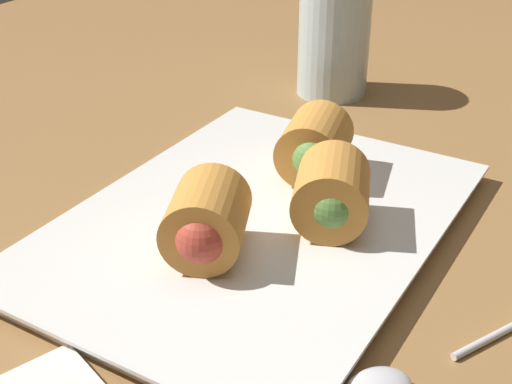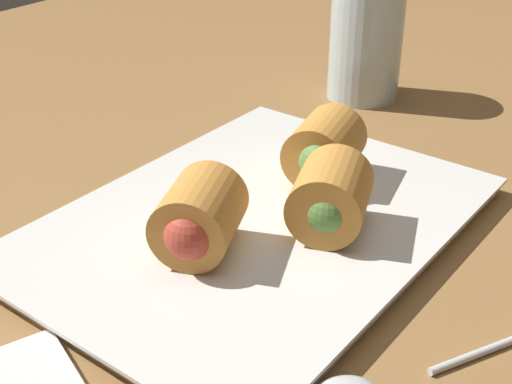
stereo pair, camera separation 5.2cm
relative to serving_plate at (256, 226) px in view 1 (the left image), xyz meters
The scene contains 7 objects.
table_surface 2.72cm from the serving_plate, 14.62° to the right, with size 180.00×140.00×2.00cm.
serving_plate is the anchor object (origin of this frame).
roll_front_left 8.84cm from the serving_plate, ahead, with size 7.59×6.74×5.41cm.
roll_front_right 7.02cm from the serving_plate, behind, with size 7.80×7.42×5.41cm.
roll_back_left 6.67cm from the serving_plate, 68.58° to the right, with size 7.71×7.29×5.41cm.
spoon 17.97cm from the serving_plate, 121.72° to the right, with size 19.42×10.97×1.42cm.
drinking_glass 30.99cm from the serving_plate, 14.91° to the left, with size 7.71×7.71×11.99cm.
Camera 1 is at (-41.14, -22.89, 31.24)cm, focal length 50.00 mm.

